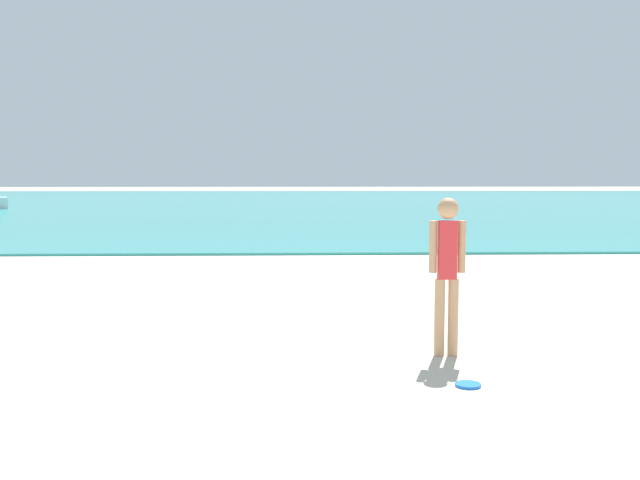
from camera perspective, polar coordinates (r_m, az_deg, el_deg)
name	(u,v)px	position (r m, az deg, el deg)	size (l,w,h in m)	color
water	(294,202)	(46.59, -2.11, 3.00)	(160.00, 60.00, 0.06)	teal
person_standing	(447,267)	(7.52, 10.04, -2.09)	(0.38, 0.22, 1.64)	tan
frisbee	(468,385)	(6.66, 11.66, -11.18)	(0.23, 0.23, 0.03)	blue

